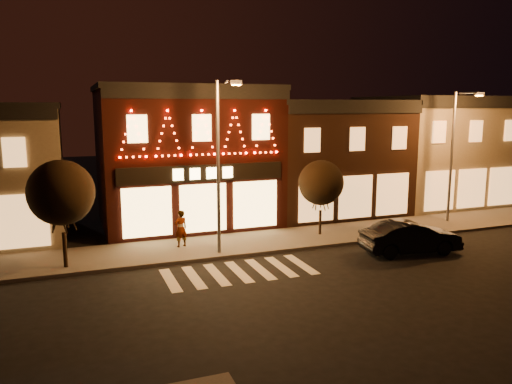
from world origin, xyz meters
TOP-DOWN VIEW (x-y plane):
  - ground at (0.00, 0.00)m, footprint 120.00×120.00m
  - sidewalk_far at (2.00, 8.00)m, footprint 44.00×4.00m
  - building_pulp at (0.00, 13.98)m, footprint 10.20×8.34m
  - building_right_a at (9.50, 13.99)m, footprint 9.20×8.28m
  - building_right_b at (18.50, 13.99)m, footprint 9.20×8.28m
  - streetlamp_mid at (-0.03, 6.45)m, footprint 0.76×1.86m
  - streetlamp_right at (15.05, 7.94)m, footprint 0.60×1.80m
  - tree_left at (-7.04, 6.93)m, footprint 2.83×2.83m
  - tree_right at (6.10, 8.04)m, footprint 2.45×2.45m
  - dark_sedan at (8.77, 3.71)m, footprint 5.02×2.26m
  - pedestrian at (-1.60, 8.30)m, footprint 0.78×0.62m

SIDE VIEW (x-z plane):
  - ground at x=0.00m, z-range 0.00..0.00m
  - sidewalk_far at x=2.00m, z-range 0.00..0.15m
  - dark_sedan at x=8.77m, z-range 0.00..1.60m
  - pedestrian at x=-1.60m, z-range 0.15..2.01m
  - tree_right at x=6.10m, z-range 0.97..5.07m
  - tree_left at x=-7.04m, z-range 1.10..5.83m
  - building_right_a at x=9.50m, z-range 0.01..7.51m
  - building_right_b at x=18.50m, z-range 0.01..7.81m
  - building_pulp at x=0.00m, z-range 0.01..8.31m
  - streetlamp_right at x=15.05m, z-range 0.83..8.65m
  - streetlamp_mid at x=-0.03m, z-range 0.86..9.00m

